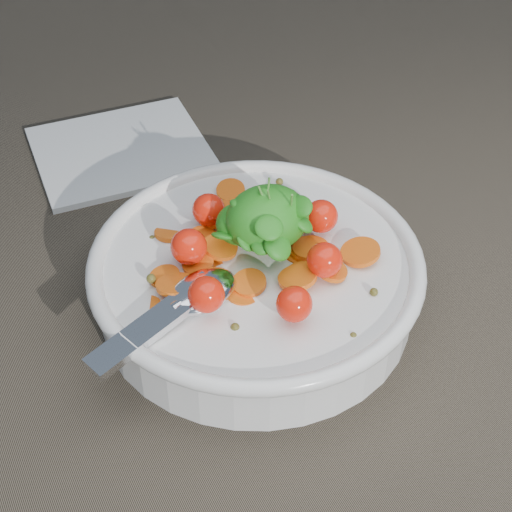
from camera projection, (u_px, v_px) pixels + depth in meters
name	position (u px, v px, depth m)	size (l,w,h in m)	color
ground	(239.00, 303.00, 0.63)	(6.00, 6.00, 0.00)	brown
bowl	(256.00, 277.00, 0.61)	(0.28, 0.26, 0.11)	white
napkin	(121.00, 151.00, 0.79)	(0.17, 0.15, 0.01)	white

